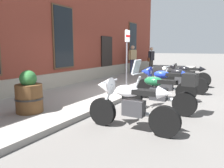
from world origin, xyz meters
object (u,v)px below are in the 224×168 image
(motorcycle_green_touring, at_px, (161,91))
(motorcycle_white_sport, at_px, (128,103))
(pedestrian_dark_jacket, at_px, (151,59))
(motorcycle_blue_sport, at_px, (162,82))
(pedestrian_tan_coat, at_px, (133,58))
(barrel_planter, at_px, (29,95))
(motorcycle_black_sport, at_px, (185,74))
(parking_sign, at_px, (127,50))
(motorcycle_black_naked, at_px, (179,80))

(motorcycle_green_touring, bearing_deg, motorcycle_white_sport, 172.51)
(pedestrian_dark_jacket, bearing_deg, motorcycle_blue_sport, -157.67)
(motorcycle_green_touring, relative_size, pedestrian_tan_coat, 1.21)
(motorcycle_blue_sport, bearing_deg, barrel_planter, 146.99)
(pedestrian_dark_jacket, bearing_deg, motorcycle_black_sport, -140.76)
(motorcycle_black_sport, height_order, parking_sign, parking_sign)
(motorcycle_blue_sport, xyz_separation_m, barrel_planter, (-3.44, 2.24, -0.02))
(motorcycle_blue_sport, bearing_deg, pedestrian_tan_coat, 32.17)
(motorcycle_black_naked, distance_m, parking_sign, 2.28)
(motorcycle_blue_sport, height_order, parking_sign, parking_sign)
(motorcycle_green_touring, distance_m, barrel_planter, 3.30)
(motorcycle_green_touring, relative_size, barrel_planter, 2.02)
(barrel_planter, bearing_deg, motorcycle_black_naked, -26.32)
(motorcycle_black_sport, bearing_deg, pedestrian_tan_coat, 54.53)
(motorcycle_black_naked, bearing_deg, barrel_planter, 153.68)
(motorcycle_black_naked, bearing_deg, motorcycle_blue_sport, 171.97)
(motorcycle_white_sport, bearing_deg, parking_sign, 25.77)
(motorcycle_white_sport, bearing_deg, motorcycle_green_touring, -7.49)
(pedestrian_tan_coat, relative_size, pedestrian_dark_jacket, 1.06)
(pedestrian_tan_coat, bearing_deg, motorcycle_white_sport, -156.53)
(parking_sign, bearing_deg, barrel_planter, 171.90)
(motorcycle_black_sport, relative_size, pedestrian_tan_coat, 1.20)
(motorcycle_blue_sport, bearing_deg, motorcycle_black_naked, -8.03)
(motorcycle_white_sport, relative_size, motorcycle_black_sport, 0.97)
(motorcycle_blue_sport, relative_size, barrel_planter, 1.97)
(motorcycle_green_touring, xyz_separation_m, motorcycle_black_naked, (2.99, 0.20, -0.09))
(motorcycle_green_touring, height_order, motorcycle_black_sport, motorcycle_green_touring)
(motorcycle_white_sport, xyz_separation_m, motorcycle_black_naked, (4.57, -0.01, -0.10))
(pedestrian_tan_coat, xyz_separation_m, parking_sign, (-4.99, -1.98, 0.50))
(motorcycle_black_naked, bearing_deg, pedestrian_dark_jacket, 30.04)
(motorcycle_black_sport, xyz_separation_m, parking_sign, (-2.35, 1.72, 1.04))
(motorcycle_black_naked, height_order, pedestrian_dark_jacket, pedestrian_dark_jacket)
(parking_sign, xyz_separation_m, barrel_planter, (-4.21, 0.60, -1.03))
(pedestrian_dark_jacket, distance_m, barrel_planter, 9.94)
(motorcycle_white_sport, distance_m, motorcycle_green_touring, 1.59)
(pedestrian_tan_coat, bearing_deg, motorcycle_black_sport, -125.47)
(motorcycle_black_naked, xyz_separation_m, parking_sign, (-0.75, 1.85, 1.11))
(motorcycle_black_sport, bearing_deg, motorcycle_blue_sport, 178.44)
(motorcycle_green_touring, bearing_deg, motorcycle_black_naked, 3.87)
(motorcycle_white_sport, xyz_separation_m, pedestrian_tan_coat, (8.82, 3.83, 0.51))
(pedestrian_tan_coat, height_order, barrel_planter, pedestrian_tan_coat)
(motorcycle_white_sport, distance_m, motorcycle_black_naked, 4.57)
(motorcycle_white_sport, height_order, pedestrian_tan_coat, pedestrian_tan_coat)
(motorcycle_blue_sport, xyz_separation_m, motorcycle_black_naked, (1.51, -0.21, -0.10))
(motorcycle_green_touring, relative_size, parking_sign, 0.92)
(motorcycle_black_sport, height_order, pedestrian_dark_jacket, pedestrian_dark_jacket)
(motorcycle_green_touring, distance_m, motorcycle_blue_sport, 1.54)
(motorcycle_blue_sport, height_order, motorcycle_black_naked, motorcycle_blue_sport)
(motorcycle_blue_sport, relative_size, motorcycle_black_sport, 0.98)
(parking_sign, bearing_deg, pedestrian_dark_jacket, 10.15)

